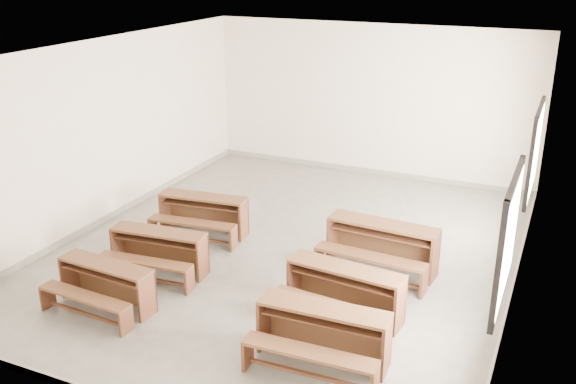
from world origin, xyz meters
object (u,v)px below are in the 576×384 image
at_px(desk_set_1, 158,249).
at_px(desk_set_3, 322,331).
at_px(desk_set_0, 105,282).
at_px(desk_set_2, 202,212).
at_px(desk_set_4, 344,289).
at_px(desk_set_5, 381,243).

bearing_deg(desk_set_1, desk_set_3, -25.48).
distance_m(desk_set_0, desk_set_2, 2.62).
bearing_deg(desk_set_1, desk_set_2, 89.08).
height_order(desk_set_2, desk_set_4, desk_set_4).
bearing_deg(desk_set_0, desk_set_1, 90.20).
distance_m(desk_set_2, desk_set_4, 3.45).
xyz_separation_m(desk_set_1, desk_set_5, (3.03, 1.44, 0.05)).
xyz_separation_m(desk_set_2, desk_set_4, (3.09, -1.54, 0.01)).
relative_size(desk_set_1, desk_set_4, 0.94).
distance_m(desk_set_1, desk_set_5, 3.35).
distance_m(desk_set_4, desk_set_5, 1.50).
bearing_deg(desk_set_4, desk_set_1, -175.75).
bearing_deg(desk_set_0, desk_set_5, 43.29).
xyz_separation_m(desk_set_2, desk_set_5, (3.15, -0.04, 0.04)).
xyz_separation_m(desk_set_0, desk_set_2, (-0.06, 2.62, 0.03)).
bearing_deg(desk_set_3, desk_set_5, 88.86).
xyz_separation_m(desk_set_0, desk_set_5, (3.09, 2.58, 0.07)).
distance_m(desk_set_1, desk_set_3, 3.25).
xyz_separation_m(desk_set_1, desk_set_3, (3.07, -1.09, 0.02)).
bearing_deg(desk_set_5, desk_set_0, -136.40).
distance_m(desk_set_1, desk_set_2, 1.49).
bearing_deg(desk_set_5, desk_set_3, -85.37).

